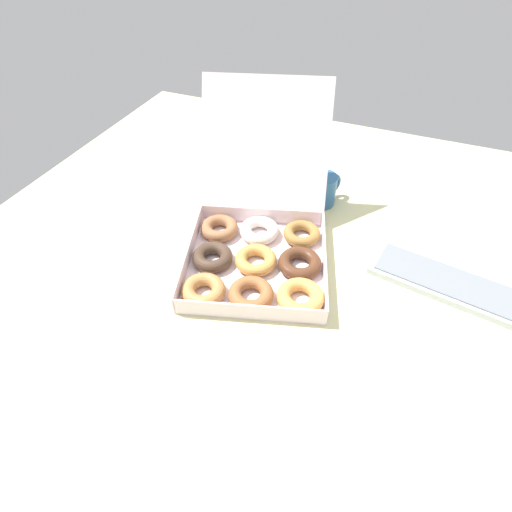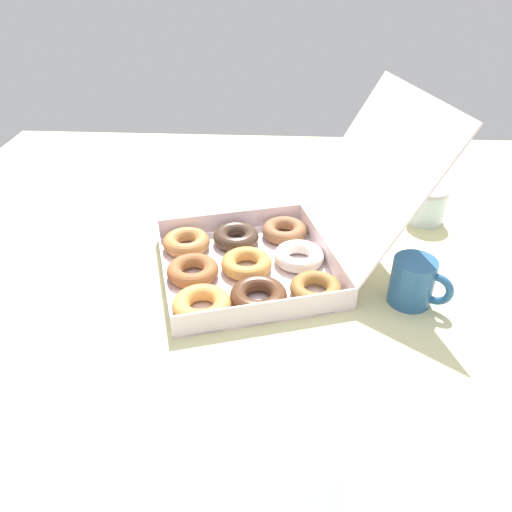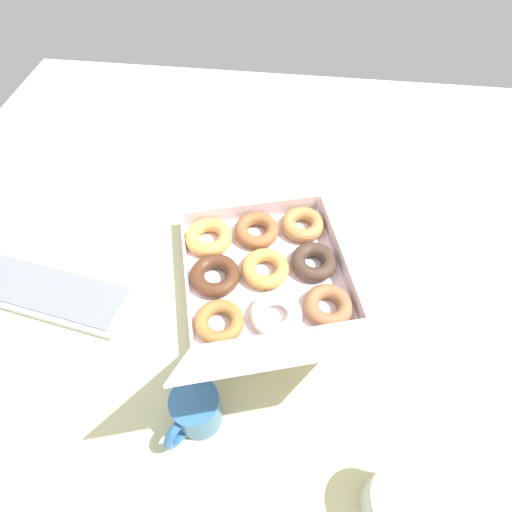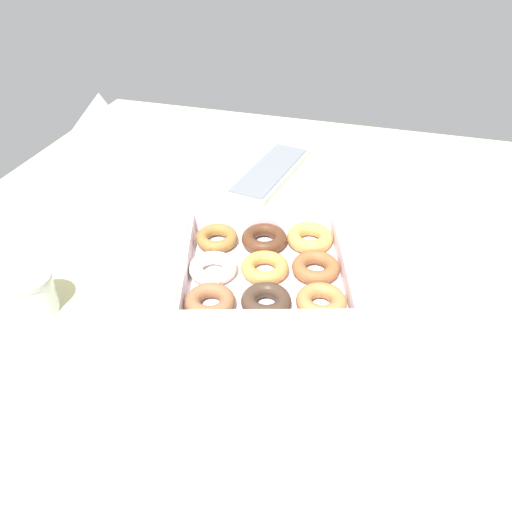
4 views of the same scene
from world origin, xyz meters
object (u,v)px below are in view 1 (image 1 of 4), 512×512
(keyboard, at_px, (448,283))
(glass_jar, at_px, (236,153))
(donut_box, at_px, (257,248))
(coffee_mug, at_px, (323,189))

(keyboard, xyz_separation_m, glass_jar, (-0.73, 0.32, 0.04))
(donut_box, height_order, glass_jar, donut_box)
(donut_box, distance_m, glass_jar, 0.48)
(glass_jar, bearing_deg, keyboard, -23.88)
(donut_box, distance_m, keyboard, 0.49)
(keyboard, distance_m, coffee_mug, 0.45)
(donut_box, bearing_deg, keyboard, 10.49)
(keyboard, height_order, glass_jar, glass_jar)
(donut_box, bearing_deg, glass_jar, 120.78)
(donut_box, relative_size, keyboard, 1.56)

